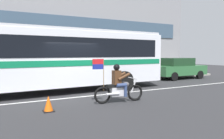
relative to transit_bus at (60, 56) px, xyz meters
name	(u,v)px	position (x,y,z in m)	size (l,w,h in m)	color
ground_plane	(74,95)	(0.31, -1.19, -1.88)	(60.00, 60.00, 0.00)	#2B2B2D
sidewalk_curb	(51,81)	(0.31, 3.91, -1.81)	(28.00, 3.80, 0.15)	gray
lane_center_stripe	(78,97)	(0.31, -1.79, -1.88)	(26.60, 0.14, 0.01)	silver
office_building_facade	(42,0)	(0.31, 6.20, 4.20)	(28.00, 0.89, 12.14)	gray
transit_bus	(60,56)	(0.00, 0.00, 0.00)	(11.53, 3.00, 3.22)	silver
motorcycle_with_rider	(119,86)	(1.45, -3.56, -1.22)	(2.19, 0.65, 1.78)	black
parked_sedan_curbside	(179,68)	(9.73, 1.39, -1.03)	(4.37, 1.88, 1.64)	#2D6638
fire_hydrant	(71,76)	(1.42, 2.85, -1.36)	(0.22, 0.30, 0.75)	red
traffic_cone	(48,104)	(-1.37, -3.64, -1.63)	(0.36, 0.36, 0.55)	#EA590F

